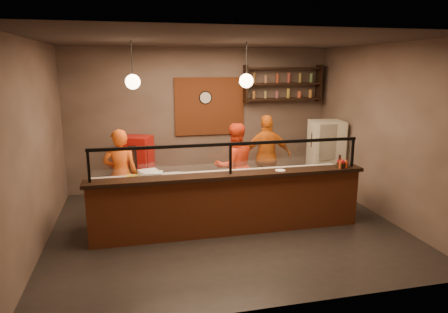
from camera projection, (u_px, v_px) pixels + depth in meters
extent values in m
plane|color=black|center=(226.00, 227.00, 7.12)|extent=(6.00, 6.00, 0.00)
plane|color=#362D2A|center=(226.00, 40.00, 6.41)|extent=(6.00, 6.00, 0.00)
plane|color=#735D54|center=(201.00, 120.00, 9.14)|extent=(6.00, 0.00, 6.00)
plane|color=#735D54|center=(36.00, 146.00, 6.10)|extent=(0.00, 5.00, 5.00)
plane|color=#735D54|center=(383.00, 132.00, 7.42)|extent=(0.00, 5.00, 5.00)
plane|color=#735D54|center=(279.00, 178.00, 4.39)|extent=(6.00, 0.00, 6.00)
cube|color=#994621|center=(210.00, 106.00, 9.08)|extent=(1.60, 0.04, 1.30)
cube|color=#994621|center=(230.00, 206.00, 6.72)|extent=(4.60, 0.25, 1.00)
cube|color=black|center=(230.00, 175.00, 6.60)|extent=(4.70, 0.37, 0.06)
cube|color=gray|center=(224.00, 200.00, 7.21)|extent=(4.60, 0.75, 0.85)
cube|color=white|center=(224.00, 176.00, 7.11)|extent=(4.60, 0.75, 0.05)
cube|color=white|center=(230.00, 159.00, 6.54)|extent=(4.40, 0.02, 0.50)
cube|color=black|center=(230.00, 144.00, 6.49)|extent=(4.50, 0.05, 0.05)
cube|color=black|center=(89.00, 166.00, 6.05)|extent=(0.04, 0.04, 0.50)
cube|color=black|center=(230.00, 159.00, 6.54)|extent=(0.04, 0.04, 0.50)
cube|color=black|center=(352.00, 152.00, 7.03)|extent=(0.04, 0.04, 0.50)
cube|color=black|center=(282.00, 99.00, 9.28)|extent=(1.80, 0.28, 0.04)
cube|color=black|center=(283.00, 84.00, 9.21)|extent=(1.80, 0.28, 0.04)
cube|color=black|center=(283.00, 68.00, 9.13)|extent=(1.80, 0.28, 0.04)
cube|color=black|center=(246.00, 84.00, 9.01)|extent=(0.04, 0.28, 0.85)
cube|color=black|center=(319.00, 83.00, 9.40)|extent=(0.04, 0.28, 0.85)
cylinder|color=black|center=(205.00, 98.00, 9.01)|extent=(0.30, 0.04, 0.30)
cylinder|color=black|center=(132.00, 59.00, 6.33)|extent=(0.01, 0.01, 0.60)
sphere|color=#F0BE84|center=(133.00, 82.00, 6.41)|extent=(0.24, 0.24, 0.24)
cylinder|color=black|center=(247.00, 60.00, 6.75)|extent=(0.01, 0.01, 0.60)
sphere|color=#F0BE84|center=(246.00, 81.00, 6.83)|extent=(0.24, 0.24, 0.24)
imported|color=#E85915|center=(121.00, 174.00, 7.40)|extent=(0.62, 0.41, 1.69)
imported|color=red|center=(235.00, 166.00, 7.91)|extent=(0.89, 0.73, 1.72)
imported|color=#D16313|center=(267.00, 157.00, 8.54)|extent=(1.10, 0.55, 1.80)
cube|color=beige|center=(325.00, 157.00, 8.85)|extent=(0.77, 0.73, 1.63)
cube|color=#B3120B|center=(138.00, 166.00, 8.69)|extent=(0.73, 0.71, 1.33)
cylinder|color=beige|center=(258.00, 175.00, 7.11)|extent=(0.57, 0.57, 0.01)
cube|color=white|center=(154.00, 176.00, 6.76)|extent=(0.32, 0.28, 0.15)
cube|color=white|center=(149.00, 175.00, 6.85)|extent=(0.37, 0.32, 0.16)
cube|color=silver|center=(173.00, 178.00, 6.64)|extent=(0.32, 0.26, 0.15)
cylinder|color=yellow|center=(138.00, 176.00, 6.92)|extent=(0.40, 0.11, 0.07)
cube|color=black|center=(342.00, 165.00, 6.98)|extent=(0.19, 0.16, 0.09)
cylinder|color=black|center=(340.00, 160.00, 7.09)|extent=(0.06, 0.06, 0.20)
cylinder|color=silver|center=(280.00, 170.00, 6.78)|extent=(0.19, 0.19, 0.01)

